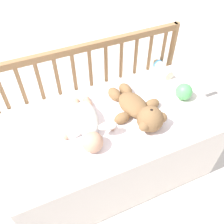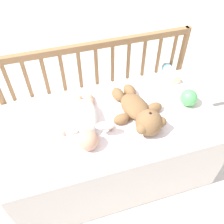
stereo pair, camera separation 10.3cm
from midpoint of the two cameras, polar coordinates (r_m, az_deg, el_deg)
ground_plane at (r=1.70m, az=-1.65°, el=-12.66°), size 12.00×12.00×0.00m
crib_mattress at (r=1.50m, az=-1.84°, el=-8.09°), size 1.14×0.59×0.47m
crib_rail at (r=1.48m, az=-6.85°, el=8.13°), size 1.14×0.04×0.76m
blanket at (r=1.33m, az=-2.44°, el=-1.21°), size 0.76×0.49×0.01m
teddy_bear at (r=1.30m, az=3.96°, el=0.44°), size 0.29×0.40×0.14m
baby at (r=1.26m, az=-7.98°, el=-2.57°), size 0.27×0.39×0.10m
baby_bottle at (r=1.61m, az=9.55°, el=9.72°), size 0.06×0.17×0.06m
toy_ball at (r=1.44m, az=14.21°, el=4.40°), size 0.09×0.09×0.09m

